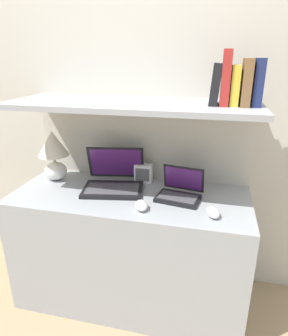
{
  "coord_description": "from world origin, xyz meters",
  "views": [
    {
      "loc": [
        0.44,
        -1.2,
        1.45
      ],
      "look_at": [
        0.08,
        0.28,
        0.88
      ],
      "focal_mm": 32.0,
      "sensor_mm": 36.0,
      "label": 1
    }
  ],
  "objects_px": {
    "laptop_large": "(114,180)",
    "book_brown": "(246,82)",
    "laptop_small": "(180,192)",
    "table_lamp": "(54,151)",
    "book_black": "(216,84)",
    "book_red": "(226,78)",
    "book_yellow": "(235,85)",
    "router_box": "(144,173)",
    "book_navy": "(258,83)",
    "second_mouse": "(213,212)",
    "computer_mouse": "(141,205)"
  },
  "relations": [
    {
      "from": "laptop_large",
      "to": "book_brown",
      "type": "relative_size",
      "value": 1.8
    },
    {
      "from": "laptop_small",
      "to": "book_brown",
      "type": "distance_m",
      "value": 0.65
    },
    {
      "from": "table_lamp",
      "to": "book_black",
      "type": "relative_size",
      "value": 1.59
    },
    {
      "from": "laptop_large",
      "to": "book_red",
      "type": "height_order",
      "value": "book_red"
    },
    {
      "from": "laptop_large",
      "to": "book_red",
      "type": "relative_size",
      "value": 1.52
    },
    {
      "from": "laptop_large",
      "to": "book_yellow",
      "type": "bearing_deg",
      "value": -0.25
    },
    {
      "from": "router_box",
      "to": "book_black",
      "type": "distance_m",
      "value": 0.69
    },
    {
      "from": "router_box",
      "to": "book_black",
      "type": "xyz_separation_m",
      "value": [
        0.39,
        -0.14,
        0.55
      ]
    },
    {
      "from": "laptop_large",
      "to": "book_red",
      "type": "xyz_separation_m",
      "value": [
        0.59,
        -0.0,
        0.59
      ]
    },
    {
      "from": "laptop_small",
      "to": "book_yellow",
      "type": "height_order",
      "value": "book_yellow"
    },
    {
      "from": "book_navy",
      "to": "laptop_large",
      "type": "bearing_deg",
      "value": 179.78
    },
    {
      "from": "router_box",
      "to": "book_brown",
      "type": "distance_m",
      "value": 0.79
    },
    {
      "from": "second_mouse",
      "to": "book_navy",
      "type": "distance_m",
      "value": 0.65
    },
    {
      "from": "laptop_large",
      "to": "book_navy",
      "type": "relative_size",
      "value": 1.79
    },
    {
      "from": "laptop_large",
      "to": "book_navy",
      "type": "xyz_separation_m",
      "value": [
        0.74,
        -0.0,
        0.57
      ]
    },
    {
      "from": "laptop_large",
      "to": "laptop_small",
      "type": "distance_m",
      "value": 0.4
    },
    {
      "from": "table_lamp",
      "to": "book_yellow",
      "type": "bearing_deg",
      "value": -2.46
    },
    {
      "from": "router_box",
      "to": "book_brown",
      "type": "relative_size",
      "value": 0.52
    },
    {
      "from": "book_brown",
      "to": "book_yellow",
      "type": "relative_size",
      "value": 1.16
    },
    {
      "from": "laptop_small",
      "to": "book_red",
      "type": "height_order",
      "value": "book_red"
    },
    {
      "from": "laptop_small",
      "to": "computer_mouse",
      "type": "bearing_deg",
      "value": -134.65
    },
    {
      "from": "book_brown",
      "to": "book_red",
      "type": "distance_m",
      "value": 0.1
    },
    {
      "from": "laptop_large",
      "to": "router_box",
      "type": "height_order",
      "value": "laptop_large"
    },
    {
      "from": "book_black",
      "to": "book_red",
      "type": "bearing_deg",
      "value": 0.0
    },
    {
      "from": "second_mouse",
      "to": "book_red",
      "type": "distance_m",
      "value": 0.65
    },
    {
      "from": "book_navy",
      "to": "book_brown",
      "type": "xyz_separation_m",
      "value": [
        -0.05,
        0.0,
        -0.0
      ]
    },
    {
      "from": "computer_mouse",
      "to": "second_mouse",
      "type": "height_order",
      "value": "same"
    },
    {
      "from": "book_black",
      "to": "computer_mouse",
      "type": "bearing_deg",
      "value": -145.72
    },
    {
      "from": "computer_mouse",
      "to": "second_mouse",
      "type": "relative_size",
      "value": 1.05
    },
    {
      "from": "laptop_large",
      "to": "book_navy",
      "type": "distance_m",
      "value": 0.93
    },
    {
      "from": "computer_mouse",
      "to": "book_black",
      "type": "distance_m",
      "value": 0.7
    },
    {
      "from": "book_yellow",
      "to": "book_red",
      "type": "height_order",
      "value": "book_red"
    },
    {
      "from": "laptop_large",
      "to": "book_brown",
      "type": "distance_m",
      "value": 0.89
    },
    {
      "from": "laptop_large",
      "to": "router_box",
      "type": "distance_m",
      "value": 0.2
    },
    {
      "from": "laptop_small",
      "to": "second_mouse",
      "type": "xyz_separation_m",
      "value": [
        0.18,
        -0.17,
        -0.02
      ]
    },
    {
      "from": "table_lamp",
      "to": "book_navy",
      "type": "height_order",
      "value": "book_navy"
    },
    {
      "from": "router_box",
      "to": "book_red",
      "type": "xyz_separation_m",
      "value": [
        0.44,
        -0.14,
        0.58
      ]
    },
    {
      "from": "computer_mouse",
      "to": "laptop_small",
      "type": "bearing_deg",
      "value": 45.35
    },
    {
      "from": "second_mouse",
      "to": "router_box",
      "type": "bearing_deg",
      "value": 141.28
    },
    {
      "from": "book_red",
      "to": "table_lamp",
      "type": "bearing_deg",
      "value": 177.43
    },
    {
      "from": "book_black",
      "to": "book_navy",
      "type": "bearing_deg",
      "value": 0.0
    },
    {
      "from": "computer_mouse",
      "to": "table_lamp",
      "type": "bearing_deg",
      "value": 157.12
    },
    {
      "from": "computer_mouse",
      "to": "book_navy",
      "type": "distance_m",
      "value": 0.82
    },
    {
      "from": "router_box",
      "to": "book_brown",
      "type": "bearing_deg",
      "value": -14.4
    },
    {
      "from": "table_lamp",
      "to": "book_black",
      "type": "distance_m",
      "value": 1.04
    },
    {
      "from": "table_lamp",
      "to": "laptop_large",
      "type": "bearing_deg",
      "value": -5.93
    },
    {
      "from": "laptop_large",
      "to": "table_lamp",
      "type": "bearing_deg",
      "value": 174.07
    },
    {
      "from": "second_mouse",
      "to": "book_red",
      "type": "xyz_separation_m",
      "value": [
        0.01,
        0.21,
        0.62
      ]
    },
    {
      "from": "laptop_small",
      "to": "book_brown",
      "type": "height_order",
      "value": "book_brown"
    },
    {
      "from": "computer_mouse",
      "to": "book_brown",
      "type": "bearing_deg",
      "value": 25.33
    }
  ]
}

